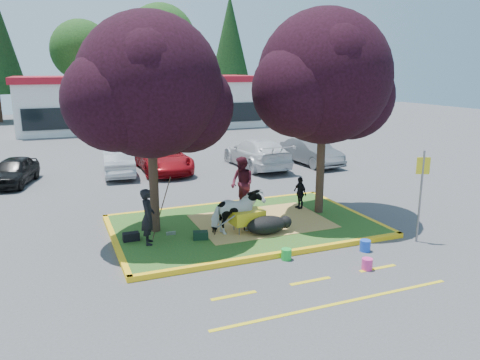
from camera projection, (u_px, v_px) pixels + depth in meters
name	position (u px, v px, depth m)	size (l,w,h in m)	color
ground	(244.00, 228.00, 15.15)	(90.00, 90.00, 0.00)	#424244
median_island	(244.00, 226.00, 15.13)	(8.00, 5.00, 0.15)	#215019
curb_near	(280.00, 254.00, 12.80)	(8.30, 0.16, 0.15)	yellow
curb_far	(218.00, 205.00, 17.46)	(8.30, 0.16, 0.15)	yellow
curb_left	(115.00, 243.00, 13.64)	(0.16, 5.30, 0.15)	yellow
curb_right	(350.00, 212.00, 16.62)	(0.16, 5.30, 0.15)	yellow
straw_bedding	(261.00, 221.00, 15.33)	(4.20, 3.00, 0.01)	tan
tree_purple_left	(151.00, 92.00, 13.46)	(5.06, 4.20, 6.51)	black
tree_purple_right	(325.00, 83.00, 15.31)	(5.30, 4.40, 6.82)	black
fire_lane_stripe_a	(234.00, 296.00, 10.63)	(1.10, 0.12, 0.01)	yellow
fire_lane_stripe_b	(310.00, 281.00, 11.36)	(1.10, 0.12, 0.01)	yellow
fire_lane_stripe_c	(378.00, 268.00, 12.09)	(1.10, 0.12, 0.01)	yellow
fire_lane_long	(338.00, 303.00, 10.28)	(6.00, 0.10, 0.01)	yellow
retail_building	(142.00, 101.00, 40.58)	(20.40, 8.40, 4.40)	silver
treeline	(115.00, 41.00, 47.70)	(46.58, 7.80, 14.63)	black
cow	(238.00, 212.00, 14.07)	(0.73, 1.59, 1.35)	white
calf	(267.00, 225.00, 14.12)	(1.27, 0.72, 0.55)	black
handler	(148.00, 217.00, 13.20)	(0.59, 0.39, 1.62)	black
visitor_a	(242.00, 184.00, 16.40)	(0.92, 0.72, 1.89)	#45131F
visitor_b	(300.00, 193.00, 16.62)	(0.68, 0.28, 1.16)	black
wheelbarrow	(248.00, 217.00, 14.27)	(1.80, 0.70, 0.68)	black
gear_bag_dark	(131.00, 237.00, 13.59)	(0.47, 0.26, 0.24)	black
gear_bag_green	(201.00, 235.00, 13.72)	(0.43, 0.27, 0.23)	black
sign_post	(421.00, 186.00, 13.56)	(0.37, 0.18, 2.75)	slate
bucket_green	(286.00, 254.00, 12.61)	(0.28, 0.28, 0.30)	green
bucket_pink	(367.00, 264.00, 11.99)	(0.28, 0.28, 0.30)	#EE348B
bucket_blue	(365.00, 246.00, 13.20)	(0.30, 0.30, 0.32)	blue
car_black	(14.00, 171.00, 20.68)	(1.44, 3.58, 1.22)	black
car_silver	(118.00, 162.00, 22.46)	(1.36, 3.91, 1.29)	#A7AAAF
car_red	(163.00, 158.00, 23.27)	(2.25, 4.89, 1.36)	maroon
car_white	(257.00, 153.00, 24.28)	(2.12, 5.21, 1.51)	silver
car_grey	(311.00, 152.00, 24.96)	(1.47, 4.21, 1.39)	#5C5F64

